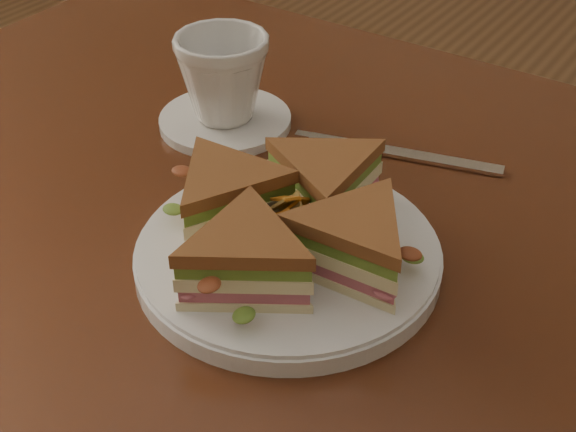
{
  "coord_description": "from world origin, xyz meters",
  "views": [
    {
      "loc": [
        0.28,
        -0.49,
        1.19
      ],
      "look_at": [
        -0.01,
        -0.06,
        0.8
      ],
      "focal_mm": 50.0,
      "sensor_mm": 36.0,
      "label": 1
    }
  ],
  "objects_px": {
    "spoon": "(304,189)",
    "saucer": "(225,120)",
    "plate": "(288,256)",
    "table": "(329,315)",
    "knife": "(389,152)",
    "coffee_cup": "(223,78)",
    "sandwich_wedges": "(288,221)"
  },
  "relations": [
    {
      "from": "spoon",
      "to": "saucer",
      "type": "height_order",
      "value": "same"
    },
    {
      "from": "saucer",
      "to": "coffee_cup",
      "type": "relative_size",
      "value": 1.44
    },
    {
      "from": "spoon",
      "to": "saucer",
      "type": "relative_size",
      "value": 1.3
    },
    {
      "from": "plate",
      "to": "saucer",
      "type": "distance_m",
      "value": 0.24
    },
    {
      "from": "plate",
      "to": "spoon",
      "type": "relative_size",
      "value": 1.4
    },
    {
      "from": "plate",
      "to": "knife",
      "type": "bearing_deg",
      "value": 92.98
    },
    {
      "from": "sandwich_wedges",
      "to": "coffee_cup",
      "type": "xyz_separation_m",
      "value": [
        -0.19,
        0.16,
        0.01
      ]
    },
    {
      "from": "table",
      "to": "plate",
      "type": "bearing_deg",
      "value": -99.96
    },
    {
      "from": "table",
      "to": "spoon",
      "type": "distance_m",
      "value": 0.12
    },
    {
      "from": "table",
      "to": "sandwich_wedges",
      "type": "xyz_separation_m",
      "value": [
        -0.01,
        -0.06,
        0.14
      ]
    },
    {
      "from": "table",
      "to": "spoon",
      "type": "xyz_separation_m",
      "value": [
        -0.06,
        0.04,
        0.1
      ]
    },
    {
      "from": "plate",
      "to": "sandwich_wedges",
      "type": "height_order",
      "value": "sandwich_wedges"
    },
    {
      "from": "plate",
      "to": "knife",
      "type": "height_order",
      "value": "plate"
    },
    {
      "from": "table",
      "to": "coffee_cup",
      "type": "distance_m",
      "value": 0.27
    },
    {
      "from": "table",
      "to": "coffee_cup",
      "type": "bearing_deg",
      "value": 152.83
    },
    {
      "from": "plate",
      "to": "sandwich_wedges",
      "type": "distance_m",
      "value": 0.04
    },
    {
      "from": "spoon",
      "to": "coffee_cup",
      "type": "distance_m",
      "value": 0.16
    },
    {
      "from": "saucer",
      "to": "table",
      "type": "bearing_deg",
      "value": -27.17
    },
    {
      "from": "plate",
      "to": "coffee_cup",
      "type": "bearing_deg",
      "value": 139.88
    },
    {
      "from": "spoon",
      "to": "sandwich_wedges",
      "type": "bearing_deg",
      "value": -63.79
    },
    {
      "from": "sandwich_wedges",
      "to": "spoon",
      "type": "xyz_separation_m",
      "value": [
        -0.05,
        0.09,
        -0.04
      ]
    },
    {
      "from": "table",
      "to": "sandwich_wedges",
      "type": "distance_m",
      "value": 0.15
    },
    {
      "from": "knife",
      "to": "coffee_cup",
      "type": "xyz_separation_m",
      "value": [
        -0.18,
        -0.05,
        0.05
      ]
    },
    {
      "from": "sandwich_wedges",
      "to": "coffee_cup",
      "type": "height_order",
      "value": "coffee_cup"
    },
    {
      "from": "knife",
      "to": "saucer",
      "type": "bearing_deg",
      "value": 179.85
    },
    {
      "from": "saucer",
      "to": "coffee_cup",
      "type": "height_order",
      "value": "coffee_cup"
    },
    {
      "from": "table",
      "to": "spoon",
      "type": "relative_size",
      "value": 6.52
    },
    {
      "from": "coffee_cup",
      "to": "saucer",
      "type": "bearing_deg",
      "value": 0.0
    },
    {
      "from": "spoon",
      "to": "table",
      "type": "bearing_deg",
      "value": -34.4
    },
    {
      "from": "sandwich_wedges",
      "to": "knife",
      "type": "distance_m",
      "value": 0.21
    },
    {
      "from": "table",
      "to": "spoon",
      "type": "height_order",
      "value": "spoon"
    },
    {
      "from": "spoon",
      "to": "saucer",
      "type": "distance_m",
      "value": 0.15
    }
  ]
}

